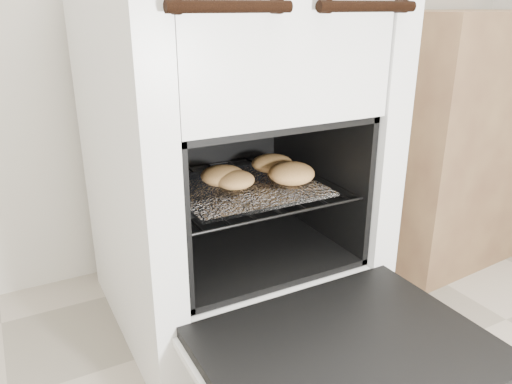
{
  "coord_description": "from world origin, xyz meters",
  "views": [
    {
      "loc": [
        -0.59,
        -0.06,
        0.88
      ],
      "look_at": [
        -0.03,
        0.97,
        0.44
      ],
      "focal_mm": 35.0,
      "sensor_mm": 36.0,
      "label": 1
    }
  ],
  "objects": [
    {
      "name": "stove",
      "position": [
        -0.03,
        1.13,
        0.49
      ],
      "size": [
        0.66,
        0.73,
        1.01
      ],
      "color": "silver",
      "rests_on": "ground"
    },
    {
      "name": "foil_sheet",
      "position": [
        -0.03,
        1.04,
        0.43
      ],
      "size": [
        0.37,
        0.33,
        0.01
      ],
      "primitive_type": "cube",
      "color": "white",
      "rests_on": "oven_rack"
    },
    {
      "name": "baked_rolls",
      "position": [
        0.02,
        1.05,
        0.46
      ],
      "size": [
        0.32,
        0.27,
        0.06
      ],
      "color": "tan",
      "rests_on": "foil_sheet"
    },
    {
      "name": "counter",
      "position": [
        0.96,
        1.23,
        0.43
      ],
      "size": [
        0.91,
        0.64,
        0.86
      ],
      "primitive_type": "cube",
      "rotation": [
        0.0,
        0.0,
        0.08
      ],
      "color": "brown",
      "rests_on": "ground"
    },
    {
      "name": "oven_rack",
      "position": [
        -0.03,
        1.06,
        0.43
      ],
      "size": [
        0.48,
        0.46,
        0.01
      ],
      "color": "black",
      "rests_on": "stove"
    },
    {
      "name": "oven_door",
      "position": [
        -0.03,
        0.58,
        0.22
      ],
      "size": [
        0.59,
        0.46,
        0.04
      ],
      "color": "black",
      "rests_on": "stove"
    }
  ]
}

